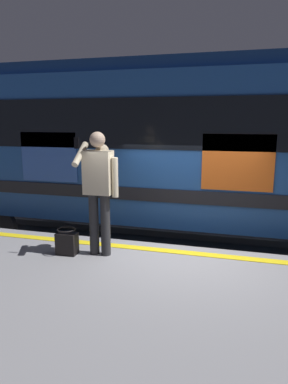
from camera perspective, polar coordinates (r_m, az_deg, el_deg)
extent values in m
plane|color=#4C4742|center=(5.94, 6.38, -17.67)|extent=(24.94, 24.94, 0.00)
cube|color=yellow|center=(5.25, 6.11, -9.96)|extent=(13.72, 0.16, 0.01)
cube|color=slate|center=(7.33, 8.39, -11.08)|extent=(18.19, 0.08, 0.16)
cube|color=slate|center=(8.66, 9.56, -7.45)|extent=(18.19, 0.08, 0.16)
cube|color=#1E478C|center=(7.65, 1.98, 7.73)|extent=(10.13, 3.03, 2.84)
cube|color=navy|center=(7.70, 2.07, 19.22)|extent=(9.93, 2.79, 0.24)
cube|color=black|center=(6.15, -1.34, 11.35)|extent=(9.62, 0.03, 0.90)
cube|color=black|center=(6.30, -1.28, -0.34)|extent=(9.62, 0.03, 0.24)
cube|color=#D85919|center=(5.93, 15.37, 4.74)|extent=(1.18, 0.02, 0.95)
cube|color=#3359B2|center=(6.90, -15.64, 5.67)|extent=(1.18, 0.02, 0.95)
cylinder|color=black|center=(8.34, -22.91, -5.39)|extent=(0.84, 0.12, 0.84)
cylinder|color=black|center=(10.28, -14.63, -1.69)|extent=(0.84, 0.12, 0.84)
cylinder|color=#262628|center=(5.02, -6.46, -5.49)|extent=(0.14, 0.14, 0.92)
cylinder|color=#262628|center=(5.08, -8.35, -5.31)|extent=(0.14, 0.14, 0.92)
cube|color=beige|center=(4.88, -7.65, 3.26)|extent=(0.40, 0.24, 0.62)
sphere|color=beige|center=(4.99, -7.03, 6.83)|extent=(0.20, 0.20, 0.20)
sphere|color=beige|center=(4.83, -7.80, 8.67)|extent=(0.22, 0.22, 0.22)
cylinder|color=beige|center=(4.80, -4.88, 2.43)|extent=(0.09, 0.09, 0.56)
cylinder|color=beige|center=(4.87, -10.61, 6.24)|extent=(0.09, 0.42, 0.33)
cube|color=black|center=(4.77, -11.21, 8.03)|extent=(0.07, 0.02, 0.15)
cube|color=black|center=(5.23, -12.75, -8.41)|extent=(0.30, 0.18, 0.32)
torus|color=black|center=(5.16, -12.86, -6.10)|extent=(0.28, 0.28, 0.02)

